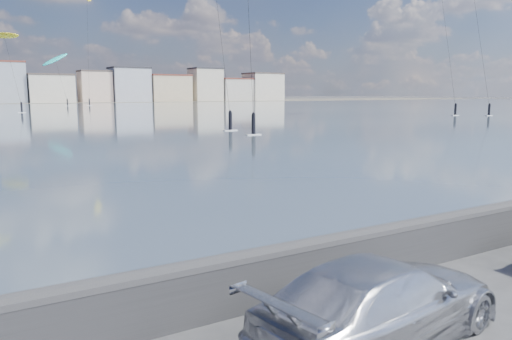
{
  "coord_description": "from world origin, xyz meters",
  "views": [
    {
      "loc": [
        -4.04,
        -4.38,
        3.73
      ],
      "look_at": [
        1.0,
        4.0,
        2.2
      ],
      "focal_mm": 35.0,
      "sensor_mm": 36.0,
      "label": 1
    }
  ],
  "objects": [
    {
      "name": "seawall",
      "position": [
        0.0,
        2.7,
        0.58
      ],
      "size": [
        400.0,
        0.36,
        1.08
      ],
      "color": "#28282B",
      "rests_on": "ground"
    },
    {
      "name": "car_silver",
      "position": [
        1.18,
        0.67,
        0.66
      ],
      "size": [
        4.77,
        2.56,
        1.31
      ],
      "primitive_type": "imported",
      "rotation": [
        0.0,
        0.0,
        1.73
      ],
      "color": "silver",
      "rests_on": "ground"
    },
    {
      "name": "kitesurfer_3",
      "position": [
        21.57,
        148.85,
        12.66
      ],
      "size": [
        8.27,
        13.22,
        15.31
      ],
      "color": "#19BFBF",
      "rests_on": "ground"
    },
    {
      "name": "kitesurfer_4",
      "position": [
        5.17,
        104.35,
        14.17
      ],
      "size": [
        6.34,
        13.17,
        15.26
      ],
      "color": "yellow",
      "rests_on": "ground"
    }
  ]
}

